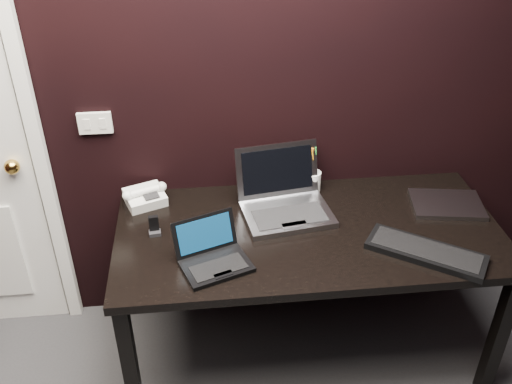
{
  "coord_description": "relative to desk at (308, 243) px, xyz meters",
  "views": [
    {
      "loc": [
        -0.15,
        -0.58,
        2.25
      ],
      "look_at": [
        0.06,
        1.35,
        0.99
      ],
      "focal_mm": 40.0,
      "sensor_mm": 36.0,
      "label": 1
    }
  ],
  "objects": [
    {
      "name": "wall_switch",
      "position": [
        -0.92,
        0.39,
        0.46
      ],
      "size": [
        0.15,
        0.02,
        0.1
      ],
      "color": "silver",
      "rests_on": "wall_back"
    },
    {
      "name": "mobile_phone",
      "position": [
        -0.68,
        0.04,
        0.11
      ],
      "size": [
        0.06,
        0.05,
        0.09
      ],
      "color": "black",
      "rests_on": "desk"
    },
    {
      "name": "netbook",
      "position": [
        -0.43,
        -0.18,
        0.11
      ],
      "size": [
        0.33,
        0.32,
        0.17
      ],
      "color": "black",
      "rests_on": "desk"
    },
    {
      "name": "pen_cup",
      "position": [
        0.07,
        0.32,
        0.13
      ],
      "size": [
        0.09,
        0.09,
        0.23
      ],
      "color": "white",
      "rests_on": "desk"
    },
    {
      "name": "desk_phone",
      "position": [
        -0.73,
        0.29,
        0.12
      ],
      "size": [
        0.22,
        0.21,
        0.1
      ],
      "color": "silver",
      "rests_on": "desk"
    },
    {
      "name": "closed_laptop",
      "position": [
        0.67,
        0.11,
        0.09
      ],
      "size": [
        0.36,
        0.28,
        0.02
      ],
      "color": "#9D9CA2",
      "rests_on": "desk"
    },
    {
      "name": "desk",
      "position": [
        0.0,
        0.0,
        0.0
      ],
      "size": [
        1.7,
        0.8,
        0.74
      ],
      "color": "black",
      "rests_on": "ground"
    },
    {
      "name": "silver_laptop",
      "position": [
        -0.09,
        0.15,
        0.13
      ],
      "size": [
        0.44,
        0.41,
        0.27
      ],
      "color": "#9B9CA1",
      "rests_on": "desk"
    },
    {
      "name": "ext_keyboard",
      "position": [
        0.45,
        -0.22,
        0.09
      ],
      "size": [
        0.49,
        0.41,
        0.03
      ],
      "color": "black",
      "rests_on": "desk"
    },
    {
      "name": "wall_back",
      "position": [
        -0.3,
        0.4,
        0.64
      ],
      "size": [
        4.0,
        0.0,
        4.0
      ],
      "primitive_type": "plane",
      "rotation": [
        1.57,
        0.0,
        0.0
      ],
      "color": "black",
      "rests_on": "ground"
    }
  ]
}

